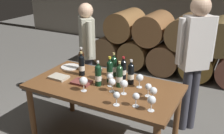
{
  "coord_description": "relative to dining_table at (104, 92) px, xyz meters",
  "views": [
    {
      "loc": [
        1.32,
        -2.3,
        2.04
      ],
      "look_at": [
        0.0,
        0.2,
        0.91
      ],
      "focal_mm": 41.6,
      "sensor_mm": 36.0,
      "label": 1
    }
  ],
  "objects": [
    {
      "name": "barrel_stack",
      "position": [
        0.0,
        2.6,
        -0.13
      ],
      "size": [
        3.12,
        0.9,
        1.15
      ],
      "color": "brown",
      "rests_on": "ground_plane"
    },
    {
      "name": "dining_table",
      "position": [
        0.0,
        0.0,
        0.0
      ],
      "size": [
        1.7,
        0.9,
        0.76
      ],
      "color": "brown",
      "rests_on": "ground_plane"
    },
    {
      "name": "wine_glass_3",
      "position": [
        -0.13,
        0.13,
        0.2
      ],
      "size": [
        0.07,
        0.07,
        0.15
      ],
      "color": "white",
      "rests_on": "dining_table"
    },
    {
      "name": "wine_glass_1",
      "position": [
        0.54,
        -0.02,
        0.19
      ],
      "size": [
        0.07,
        0.07,
        0.14
      ],
      "color": "white",
      "rests_on": "dining_table"
    },
    {
      "name": "serving_plate",
      "position": [
        -0.66,
        0.26,
        0.1
      ],
      "size": [
        0.24,
        0.24,
        0.01
      ],
      "primitive_type": "cylinder",
      "color": "white",
      "rests_on": "dining_table"
    },
    {
      "name": "wine_bottle_2",
      "position": [
        0.25,
        0.18,
        0.22
      ],
      "size": [
        0.07,
        0.07,
        0.29
      ],
      "color": "black",
      "rests_on": "dining_table"
    },
    {
      "name": "wine_glass_2",
      "position": [
        0.33,
        -0.33,
        0.19
      ],
      "size": [
        0.07,
        0.07,
        0.14
      ],
      "color": "white",
      "rests_on": "dining_table"
    },
    {
      "name": "wine_bottle_3",
      "position": [
        -0.02,
        0.28,
        0.22
      ],
      "size": [
        0.07,
        0.07,
        0.3
      ],
      "color": "black",
      "rests_on": "dining_table"
    },
    {
      "name": "wine_bottle_7",
      "position": [
        -0.47,
        0.26,
        0.22
      ],
      "size": [
        0.07,
        0.07,
        0.31
      ],
      "color": "black",
      "rests_on": "dining_table"
    },
    {
      "name": "wine_glass_5",
      "position": [
        0.16,
        -0.1,
        0.2
      ],
      "size": [
        0.08,
        0.08,
        0.15
      ],
      "color": "white",
      "rests_on": "dining_table"
    },
    {
      "name": "wine_glass_0",
      "position": [
        0.29,
        -0.09,
        0.2
      ],
      "size": [
        0.09,
        0.09,
        0.16
      ],
      "color": "white",
      "rests_on": "dining_table"
    },
    {
      "name": "wine_bottle_1",
      "position": [
        0.17,
        0.05,
        0.22
      ],
      "size": [
        0.07,
        0.07,
        0.3
      ],
      "color": "#19381E",
      "rests_on": "dining_table"
    },
    {
      "name": "wine_glass_7",
      "position": [
        0.66,
        -0.27,
        0.2
      ],
      "size": [
        0.08,
        0.08,
        0.16
      ],
      "color": "white",
      "rests_on": "dining_table"
    },
    {
      "name": "wine_glass_4",
      "position": [
        0.61,
        -0.09,
        0.2
      ],
      "size": [
        0.08,
        0.08,
        0.15
      ],
      "color": "white",
      "rests_on": "dining_table"
    },
    {
      "name": "sommelier_presenting",
      "position": [
        0.83,
        0.75,
        0.37
      ],
      "size": [
        0.39,
        0.36,
        1.72
      ],
      "color": "#383842",
      "rests_on": "ground_plane"
    },
    {
      "name": "wine_glass_10",
      "position": [
        -0.12,
        -0.23,
        0.21
      ],
      "size": [
        0.09,
        0.09,
        0.16
      ],
      "color": "white",
      "rests_on": "dining_table"
    },
    {
      "name": "wine_glass_6",
      "position": [
        0.38,
        0.13,
        0.2
      ],
      "size": [
        0.08,
        0.08,
        0.16
      ],
      "color": "white",
      "rests_on": "dining_table"
    },
    {
      "name": "wine_bottle_0",
      "position": [
        -0.05,
        -0.03,
        0.22
      ],
      "size": [
        0.07,
        0.07,
        0.29
      ],
      "color": "black",
      "rests_on": "dining_table"
    },
    {
      "name": "wine_bottle_5",
      "position": [
        0.02,
        0.12,
        0.22
      ],
      "size": [
        0.07,
        0.07,
        0.31
      ],
      "color": "black",
      "rests_on": "dining_table"
    },
    {
      "name": "wine_glass_8",
      "position": [
        0.08,
        0.01,
        0.2
      ],
      "size": [
        0.08,
        0.08,
        0.15
      ],
      "color": "white",
      "rests_on": "dining_table"
    },
    {
      "name": "leather_ledger",
      "position": [
        -0.57,
        -0.09,
        0.11
      ],
      "size": [
        0.22,
        0.17,
        0.03
      ],
      "primitive_type": "cube",
      "rotation": [
        0.0,
        0.0,
        -0.03
      ],
      "color": "#B2A893",
      "rests_on": "dining_table"
    },
    {
      "name": "wine_bottle_6",
      "position": [
        -0.38,
        0.12,
        0.22
      ],
      "size": [
        0.07,
        0.07,
        0.3
      ],
      "color": "black",
      "rests_on": "dining_table"
    },
    {
      "name": "tasting_notebook",
      "position": [
        -0.25,
        -0.08,
        0.11
      ],
      "size": [
        0.22,
        0.16,
        0.03
      ],
      "primitive_type": "cube",
      "rotation": [
        0.0,
        0.0,
        0.02
      ],
      "color": "brown",
      "rests_on": "dining_table"
    },
    {
      "name": "taster_seated_left",
      "position": [
        -0.69,
        0.72,
        0.25
      ],
      "size": [
        0.37,
        0.38,
        1.54
      ],
      "color": "#383842",
      "rests_on": "ground_plane"
    },
    {
      "name": "wine_bottle_4",
      "position": [
        0.11,
        0.27,
        0.21
      ],
      "size": [
        0.07,
        0.07,
        0.28
      ],
      "color": "black",
      "rests_on": "dining_table"
    },
    {
      "name": "wine_glass_9",
      "position": [
        0.5,
        -0.27,
        0.19
      ],
      "size": [
        0.07,
        0.07,
        0.14
      ],
      "color": "white",
      "rests_on": "dining_table"
    }
  ]
}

